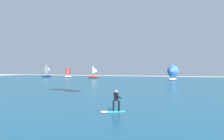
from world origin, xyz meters
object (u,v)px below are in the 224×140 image
object	(u,v)px
sailboat_near_shore	(172,73)
sailboat_outermost	(48,71)
sailboat_far_left	(95,72)
kitesurfer	(114,104)
sailboat_far_right	(69,72)

from	to	relation	value
sailboat_near_shore	sailboat_outermost	bearing A→B (deg)	167.31
sailboat_far_left	sailboat_outermost	xyz separation A→B (m)	(-22.35, 3.85, 0.28)
kitesurfer	sailboat_far_left	distance (m)	62.26
kitesurfer	sailboat_outermost	bearing A→B (deg)	130.00
sailboat_outermost	kitesurfer	bearing A→B (deg)	-50.00
kitesurfer	sailboat_far_left	xyz separation A→B (m)	(-27.66, 55.76, 1.51)
sailboat_far_right	sailboat_near_shore	bearing A→B (deg)	-15.02
kitesurfer	sailboat_near_shore	world-z (taller)	sailboat_near_shore
sailboat_far_left	sailboat_outermost	size ratio (longest dim) A/B	0.88
kitesurfer	sailboat_outermost	distance (m)	77.83
sailboat_far_left	sailboat_outermost	bearing A→B (deg)	170.23
kitesurfer	sailboat_near_shore	bearing A→B (deg)	91.00
kitesurfer	sailboat_near_shore	distance (m)	48.57
sailboat_near_shore	sailboat_far_right	bearing A→B (deg)	164.98
kitesurfer	sailboat_outermost	xyz separation A→B (m)	(-50.01, 59.61, 1.79)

